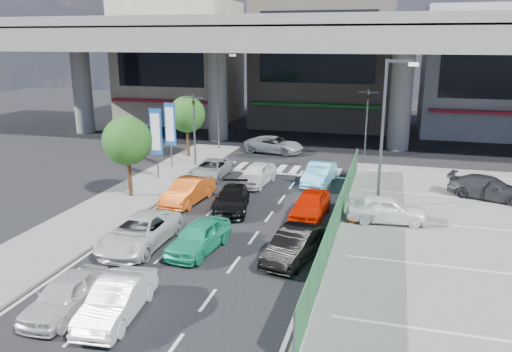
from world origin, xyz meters
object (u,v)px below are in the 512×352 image
(signboard_far, at_px, (170,126))
(hatch_white_back_mid, at_px, (117,299))
(traffic_light_left, at_px, (194,113))
(crossing_wagon_silver, at_px, (274,145))
(traffic_light_right, at_px, (367,106))
(traffic_cone, at_px, (353,216))
(hatch_black_mid_right, at_px, (294,245))
(sedan_white_front_mid, at_px, (256,174))
(tree_near, at_px, (127,141))
(wagon_silver_front_left, at_px, (211,169))
(van_white_back_left, at_px, (66,295))
(street_lamp_right, at_px, (386,122))
(kei_truck_front_right, at_px, (319,174))
(tree_far, at_px, (187,115))
(sedan_white_mid_left, at_px, (139,232))
(taxi_orange_right, at_px, (311,205))
(signboard_near, at_px, (156,134))
(parked_sedan_dgrey, at_px, (489,188))
(parked_sedan_white, at_px, (387,209))
(taxi_orange_left, at_px, (188,191))
(street_lamp_left, at_px, (220,92))
(sedan_black_mid, at_px, (232,200))

(signboard_far, bearing_deg, hatch_white_back_mid, -70.41)
(traffic_light_left, relative_size, crossing_wagon_silver, 1.08)
(traffic_light_right, xyz_separation_m, traffic_cone, (0.39, -15.89, -3.51))
(hatch_black_mid_right, relative_size, sedan_white_front_mid, 1.01)
(tree_near, bearing_deg, crossing_wagon_silver, 69.28)
(wagon_silver_front_left, bearing_deg, van_white_back_left, -85.66)
(street_lamp_right, bearing_deg, hatch_black_mid_right, -112.72)
(street_lamp_right, bearing_deg, wagon_silver_front_left, 163.50)
(hatch_white_back_mid, xyz_separation_m, kei_truck_front_right, (4.11, 17.60, 0.04))
(traffic_light_left, xyz_separation_m, kei_truck_front_right, (9.41, -2.24, -3.25))
(signboard_far, bearing_deg, traffic_light_right, 31.43)
(tree_far, height_order, sedan_white_mid_left, tree_far)
(traffic_light_left, height_order, taxi_orange_right, traffic_light_left)
(signboard_near, relative_size, tree_near, 0.98)
(traffic_light_right, xyz_separation_m, parked_sedan_dgrey, (7.60, -9.80, -3.23))
(traffic_light_right, bearing_deg, taxi_orange_right, -96.67)
(hatch_black_mid_right, bearing_deg, kei_truck_front_right, 105.50)
(traffic_light_right, distance_m, hatch_white_back_mid, 27.79)
(sedan_white_mid_left, xyz_separation_m, wagon_silver_front_left, (-0.98, 11.65, -0.08))
(traffic_light_right, relative_size, parked_sedan_white, 1.31)
(tree_near, xyz_separation_m, taxi_orange_right, (10.69, -0.51, -2.70))
(sedan_white_mid_left, height_order, crossing_wagon_silver, sedan_white_mid_left)
(signboard_far, xyz_separation_m, taxi_orange_left, (4.23, -6.97, -2.37))
(signboard_far, distance_m, taxi_orange_left, 8.49)
(van_white_back_left, relative_size, hatch_white_back_mid, 0.95)
(signboard_near, relative_size, wagon_silver_front_left, 1.07)
(hatch_black_mid_right, bearing_deg, traffic_cone, 80.10)
(traffic_light_left, height_order, street_lamp_left, street_lamp_left)
(parked_sedan_white, height_order, parked_sedan_dgrey, parked_sedan_white)
(traffic_light_left, height_order, parked_sedan_dgrey, traffic_light_left)
(street_lamp_left, distance_m, sedan_white_front_mid, 11.71)
(taxi_orange_left, bearing_deg, crossing_wagon_silver, 89.18)
(van_white_back_left, bearing_deg, hatch_white_back_mid, 4.82)
(traffic_cone, bearing_deg, street_lamp_right, 66.14)
(wagon_silver_front_left, bearing_deg, street_lamp_left, 105.13)
(signboard_far, height_order, traffic_cone, signboard_far)
(traffic_light_right, xyz_separation_m, signboard_near, (-12.70, -11.01, -0.87))
(signboard_far, bearing_deg, taxi_orange_right, -33.60)
(traffic_light_left, xyz_separation_m, sedan_black_mid, (5.62, -8.58, -3.32))
(van_white_back_left, distance_m, sedan_black_mid, 11.62)
(hatch_black_mid_right, bearing_deg, street_lamp_right, 79.42)
(taxi_orange_right, xyz_separation_m, parked_sedan_white, (3.82, 0.18, 0.05))
(sedan_white_mid_left, relative_size, crossing_wagon_silver, 1.04)
(sedan_black_mid, height_order, parked_sedan_dgrey, parked_sedan_dgrey)
(taxi_orange_left, xyz_separation_m, sedan_black_mid, (2.79, -0.60, -0.07))
(van_white_back_left, bearing_deg, hatch_black_mid_right, 42.90)
(street_lamp_left, bearing_deg, parked_sedan_dgrey, -24.38)
(tree_near, height_order, traffic_cone, tree_near)
(taxi_orange_left, xyz_separation_m, taxi_orange_right, (7.06, -0.53, 0.00))
(van_white_back_left, height_order, hatch_white_back_mid, hatch_white_back_mid)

